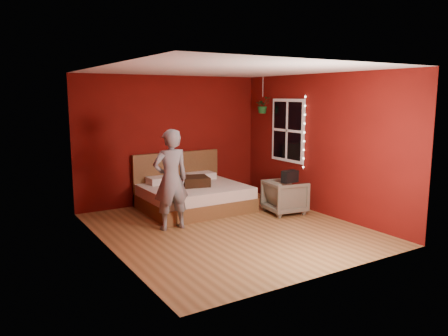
{
  "coord_description": "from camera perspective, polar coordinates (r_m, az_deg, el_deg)",
  "views": [
    {
      "loc": [
        -3.75,
        -5.95,
        2.2
      ],
      "look_at": [
        0.15,
        0.4,
        0.96
      ],
      "focal_mm": 35.0,
      "sensor_mm": 36.0,
      "label": 1
    }
  ],
  "objects": [
    {
      "name": "floor",
      "position": [
        7.37,
        0.67,
        -7.91
      ],
      "size": [
        4.5,
        4.5,
        0.0
      ],
      "primitive_type": "plane",
      "color": "olive",
      "rests_on": "ground"
    },
    {
      "name": "hanging_plant",
      "position": [
        9.32,
        5.07,
        8.18
      ],
      "size": [
        0.32,
        0.28,
        0.78
      ],
      "color": "silver",
      "rests_on": "room_walls"
    },
    {
      "name": "throw_pillow",
      "position": [
        8.44,
        -3.81,
        -1.73
      ],
      "size": [
        0.61,
        0.61,
        0.18
      ],
      "primitive_type": "cube",
      "rotation": [
        0.0,
        0.0,
        -0.24
      ],
      "color": "#301E10",
      "rests_on": "bed"
    },
    {
      "name": "room_walls",
      "position": [
        7.05,
        0.69,
        5.22
      ],
      "size": [
        4.04,
        4.54,
        2.62
      ],
      "color": "#5D0E09",
      "rests_on": "ground"
    },
    {
      "name": "person",
      "position": [
        7.21,
        -6.97,
        -1.53
      ],
      "size": [
        0.62,
        0.42,
        1.67
      ],
      "primitive_type": "imported",
      "rotation": [
        0.0,
        0.0,
        3.11
      ],
      "color": "slate",
      "rests_on": "ground"
    },
    {
      "name": "armchair",
      "position": [
        8.31,
        7.98,
        -3.73
      ],
      "size": [
        0.78,
        0.77,
        0.63
      ],
      "primitive_type": "imported",
      "rotation": [
        0.0,
        0.0,
        1.43
      ],
      "color": "#656250",
      "rests_on": "ground"
    },
    {
      "name": "handbag",
      "position": [
        8.04,
        8.6,
        -1.1
      ],
      "size": [
        0.32,
        0.18,
        0.22
      ],
      "primitive_type": "cube",
      "rotation": [
        0.0,
        0.0,
        0.08
      ],
      "color": "black",
      "rests_on": "armchair"
    },
    {
      "name": "bed",
      "position": [
        8.58,
        -4.16,
        -3.55
      ],
      "size": [
        1.91,
        1.62,
        1.05
      ],
      "color": "brown",
      "rests_on": "ground"
    },
    {
      "name": "fairy_lights",
      "position": [
        8.54,
        10.44,
        4.6
      ],
      "size": [
        0.04,
        0.04,
        1.45
      ],
      "color": "silver",
      "rests_on": "room_walls"
    },
    {
      "name": "window",
      "position": [
        8.95,
        8.31,
        4.87
      ],
      "size": [
        0.05,
        0.97,
        1.27
      ],
      "color": "white",
      "rests_on": "room_walls"
    }
  ]
}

